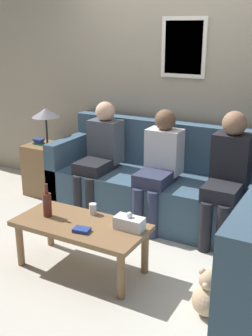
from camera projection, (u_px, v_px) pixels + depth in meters
The scene contains 13 objects.
ground_plane at pixel (141, 235), 4.03m from camera, with size 16.00×16.00×0.00m, color beige.
wall_back at pixel (184, 87), 4.41m from camera, with size 9.00×0.08×2.60m.
couch_main at pixel (164, 186), 4.35m from camera, with size 2.34×0.84×0.96m.
coffee_table at pixel (81, 230), 3.37m from camera, with size 1.08×0.51×0.41m.
side_table_with_lamp at pixel (46, 164), 4.96m from camera, with size 0.41×0.40×1.03m.
wine_bottle at pixel (47, 204), 3.45m from camera, with size 0.07×0.07×0.28m.
drinking_glass at pixel (93, 209), 3.51m from camera, with size 0.06×0.06×0.09m.
book_stack at pixel (82, 230), 3.21m from camera, with size 0.14×0.10×0.03m.
tissue_box at pixel (129, 223), 3.24m from camera, with size 0.23×0.12×0.15m.
person_left at pixel (100, 153), 4.43m from camera, with size 0.34×0.59×1.16m.
person_middle at pixel (159, 164), 4.08m from camera, with size 0.34×0.57×1.15m.
person_right at pixel (227, 172), 3.77m from camera, with size 0.34×0.58×1.20m.
teddy_bear at pixel (208, 295), 2.88m from camera, with size 0.22×0.22×0.35m.
Camera 1 is at (1.61, -3.24, 1.90)m, focal length 45.00 mm.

